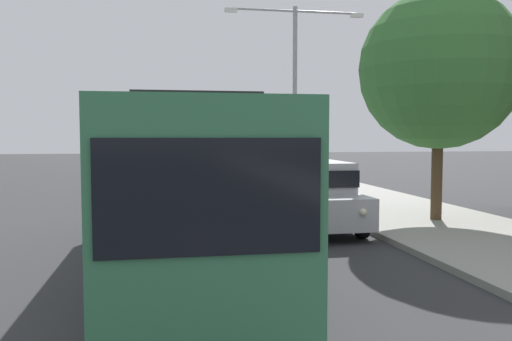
% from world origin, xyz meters
% --- Properties ---
extents(bus_lead, '(2.58, 10.51, 3.21)m').
position_xyz_m(bus_lead, '(-1.30, 12.33, 1.69)').
color(bus_lead, '#33724C').
rests_on(bus_lead, ground_plane).
extents(bus_second_in_line, '(2.58, 11.71, 3.21)m').
position_xyz_m(bus_second_in_line, '(-1.30, 25.04, 1.69)').
color(bus_second_in_line, silver).
rests_on(bus_second_in_line, ground_plane).
extents(bus_middle, '(2.58, 10.88, 3.21)m').
position_xyz_m(bus_middle, '(-1.30, 38.51, 1.69)').
color(bus_middle, maroon).
rests_on(bus_middle, ground_plane).
extents(bus_fourth_in_line, '(2.58, 11.96, 3.21)m').
position_xyz_m(bus_fourth_in_line, '(-1.30, 50.73, 1.69)').
color(bus_fourth_in_line, silver).
rests_on(bus_fourth_in_line, ground_plane).
extents(bus_rear, '(2.58, 10.95, 3.21)m').
position_xyz_m(bus_rear, '(-1.30, 63.86, 1.69)').
color(bus_rear, silver).
rests_on(bus_rear, ground_plane).
extents(bus_tail_end, '(2.58, 10.85, 3.21)m').
position_xyz_m(bus_tail_end, '(-1.30, 76.74, 1.69)').
color(bus_tail_end, silver).
rests_on(bus_tail_end, ground_plane).
extents(white_suv, '(1.86, 4.62, 1.90)m').
position_xyz_m(white_suv, '(2.40, 15.85, 1.03)').
color(white_suv, '#B7B7BC').
rests_on(white_suv, ground_plane).
extents(box_truck_oncoming, '(2.35, 7.68, 3.15)m').
position_xyz_m(box_truck_oncoming, '(-4.60, 73.87, 1.71)').
color(box_truck_oncoming, navy).
rests_on(box_truck_oncoming, ground_plane).
extents(streetlamp_mid, '(6.31, 0.28, 8.17)m').
position_xyz_m(streetlamp_mid, '(4.10, 24.75, 5.19)').
color(streetlamp_mid, gray).
rests_on(streetlamp_mid, sidewalk).
extents(roadside_tree, '(4.63, 4.63, 6.70)m').
position_xyz_m(roadside_tree, '(6.15, 15.96, 4.52)').
color(roadside_tree, '#4C3823').
rests_on(roadside_tree, sidewalk).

